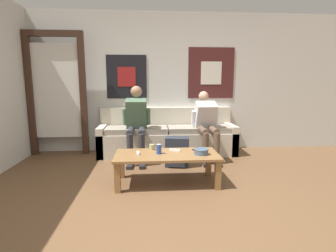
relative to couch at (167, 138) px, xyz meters
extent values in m
plane|color=brown|center=(-0.14, -2.33, -0.29)|extent=(18.00, 18.00, 0.00)
cube|color=silver|center=(-0.14, 0.33, 0.98)|extent=(10.00, 0.05, 2.55)
cube|color=black|center=(-0.73, 0.30, 1.09)|extent=(0.73, 0.01, 0.79)
cube|color=maroon|center=(-0.73, 0.29, 1.09)|extent=(0.33, 0.01, 0.35)
cube|color=#471E1E|center=(0.85, 0.30, 1.16)|extent=(0.87, 0.01, 0.94)
cube|color=silver|center=(0.85, 0.29, 1.16)|extent=(0.39, 0.01, 0.42)
cube|color=#382319|center=(-2.38, 0.11, 0.73)|extent=(0.10, 0.10, 2.05)
cube|color=#382319|center=(-1.48, 0.11, 0.73)|extent=(0.10, 0.10, 2.05)
cube|color=#382319|center=(-1.93, 0.11, 1.81)|extent=(1.00, 0.10, 0.10)
cube|color=silver|center=(-1.93, 0.13, 0.84)|extent=(0.82, 0.02, 1.64)
cube|color=beige|center=(0.00, 0.24, 0.12)|extent=(2.43, 0.13, 0.82)
cube|color=beige|center=(0.00, -0.09, -0.09)|extent=(2.43, 0.54, 0.41)
cube|color=beige|center=(-1.15, -0.09, -0.03)|extent=(0.12, 0.54, 0.53)
cube|color=beige|center=(1.15, -0.09, -0.03)|extent=(0.12, 0.54, 0.53)
cube|color=gray|center=(-0.55, -0.09, 0.17)|extent=(1.07, 0.50, 0.10)
cube|color=gray|center=(0.55, -0.09, 0.17)|extent=(1.07, 0.50, 0.10)
cube|color=olive|center=(-0.11, -1.43, 0.08)|extent=(1.31, 0.60, 0.03)
cube|color=olive|center=(-0.71, -1.19, -0.11)|extent=(0.07, 0.07, 0.36)
cube|color=olive|center=(0.49, -1.19, -0.11)|extent=(0.07, 0.07, 0.36)
cube|color=olive|center=(-0.71, -1.68, -0.11)|extent=(0.07, 0.07, 0.36)
cube|color=olive|center=(0.49, -1.68, -0.11)|extent=(0.07, 0.07, 0.36)
cylinder|color=#2D2D33|center=(-0.63, -0.50, 0.22)|extent=(0.11, 0.40, 0.11)
cylinder|color=#2D2D33|center=(-0.63, -0.70, -0.03)|extent=(0.10, 0.10, 0.48)
cube|color=#232328|center=(-0.63, -0.77, -0.27)|extent=(0.11, 0.25, 0.05)
cylinder|color=#2D2D33|center=(-0.45, -0.50, 0.22)|extent=(0.11, 0.40, 0.11)
cylinder|color=#2D2D33|center=(-0.45, -0.70, -0.03)|extent=(0.10, 0.10, 0.48)
cube|color=#232328|center=(-0.45, -0.77, -0.27)|extent=(0.11, 0.25, 0.05)
cube|color=#4C6B51|center=(-0.54, -0.23, 0.46)|extent=(0.35, 0.34, 0.55)
sphere|color=#9E7556|center=(-0.54, -0.14, 0.84)|extent=(0.19, 0.19, 0.19)
cylinder|color=#4C6B51|center=(-0.73, -0.23, 0.42)|extent=(0.08, 0.11, 0.29)
cylinder|color=#4C6B51|center=(-0.34, -0.23, 0.42)|extent=(0.08, 0.11, 0.29)
cylinder|color=brown|center=(0.55, -0.50, 0.22)|extent=(0.11, 0.40, 0.11)
cylinder|color=brown|center=(0.55, -0.70, -0.03)|extent=(0.10, 0.10, 0.48)
cube|color=#232328|center=(0.55, -0.77, -0.27)|extent=(0.11, 0.25, 0.05)
cylinder|color=brown|center=(0.73, -0.50, 0.22)|extent=(0.11, 0.40, 0.11)
cylinder|color=brown|center=(0.73, -0.70, -0.03)|extent=(0.10, 0.10, 0.48)
cube|color=#232328|center=(0.73, -0.77, -0.27)|extent=(0.11, 0.25, 0.05)
cube|color=silver|center=(0.64, -0.20, 0.42)|extent=(0.37, 0.41, 0.51)
sphere|color=tan|center=(0.64, -0.06, 0.75)|extent=(0.18, 0.18, 0.18)
cylinder|color=silver|center=(0.44, -0.19, 0.38)|extent=(0.08, 0.13, 0.26)
cylinder|color=silver|center=(0.83, -0.19, 0.38)|extent=(0.08, 0.13, 0.26)
cube|color=#282D38|center=(0.10, -0.74, -0.06)|extent=(0.39, 0.29, 0.46)
cube|color=#282D38|center=(0.08, -0.84, -0.17)|extent=(0.26, 0.12, 0.20)
cylinder|color=#475B75|center=(0.32, -1.49, 0.13)|extent=(0.17, 0.17, 0.07)
torus|color=#475B75|center=(0.32, -1.49, 0.16)|extent=(0.18, 0.18, 0.02)
cylinder|color=tan|center=(-0.30, -1.22, 0.14)|extent=(0.07, 0.07, 0.08)
cylinder|color=black|center=(-0.30, -1.22, 0.18)|extent=(0.00, 0.00, 0.01)
cylinder|color=#28479E|center=(-0.21, -1.43, 0.16)|extent=(0.07, 0.07, 0.12)
cylinder|color=silver|center=(-0.21, -1.43, 0.22)|extent=(0.06, 0.06, 0.00)
cube|color=white|center=(-0.47, -1.42, 0.11)|extent=(0.04, 0.15, 0.02)
cylinder|color=#333842|center=(-0.48, -1.39, 0.12)|extent=(0.01, 0.01, 0.00)
cube|color=white|center=(0.01, -1.30, 0.11)|extent=(0.15, 0.09, 0.02)
cylinder|color=#333842|center=(-0.02, -1.29, 0.12)|extent=(0.01, 0.01, 0.00)
cube|color=black|center=(0.30, -1.31, 0.10)|extent=(0.14, 0.15, 0.01)
cube|color=black|center=(0.30, -1.31, 0.11)|extent=(0.12, 0.13, 0.00)
camera|label=1|loc=(-0.34, -4.64, 0.99)|focal=28.00mm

